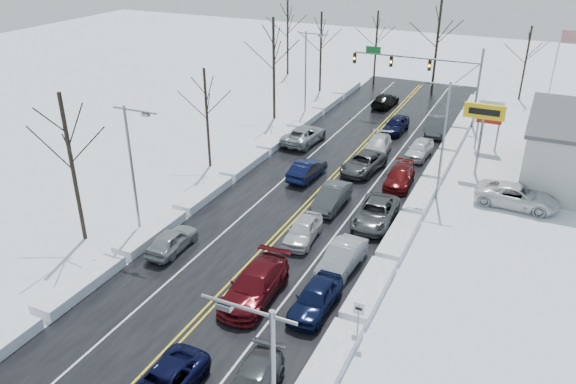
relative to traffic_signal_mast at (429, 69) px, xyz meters
The scene contains 39 objects.
ground 28.73m from the traffic_signal_mast, 97.02° to the right, with size 160.00×160.00×0.00m, color silver.
road_surface 26.78m from the traffic_signal_mast, 97.55° to the right, with size 14.00×84.00×0.01m, color black.
snow_bank_left 28.77m from the traffic_signal_mast, 113.03° to the right, with size 1.55×72.00×0.66m, color white.
snow_bank_right 26.88m from the traffic_signal_mast, 80.92° to the right, with size 1.55×72.00×0.66m, color white.
traffic_signal_mast is the anchor object (origin of this frame).
tires_plus_sign 13.92m from the traffic_signal_mast, 59.54° to the right, with size 3.20×0.34×6.00m.
used_vehicles_sign 9.50m from the traffic_signal_mast, 40.34° to the right, with size 2.20×0.22×4.65m.
speed_limit_sign 36.51m from the traffic_signal_mast, 82.48° to the right, with size 0.55×0.09×2.35m.
flagpole 11.90m from the traffic_signal_mast, ahead, with size 1.87×1.20×10.00m.
streetlight_ne 18.63m from the traffic_signal_mast, 74.91° to the right, with size 3.20×0.25×9.00m.
streetlight_sw 34.08m from the traffic_signal_mast, 110.16° to the right, with size 3.20×0.25×9.00m.
streetlight_nw 12.40m from the traffic_signal_mast, 161.23° to the right, with size 3.20×0.25×9.00m.
tree_left_b 37.16m from the traffic_signal_mast, 113.74° to the right, with size 4.00×4.00×10.00m.
tree_left_c 24.38m from the traffic_signal_mast, 124.90° to the right, with size 3.40×3.40×8.50m.
tree_left_d 15.93m from the traffic_signal_mast, 157.76° to the right, with size 4.20×4.20×10.50m.
tree_left_e 15.51m from the traffic_signal_mast, 157.13° to the left, with size 3.80×3.80×9.50m.
tree_far_a 24.63m from the traffic_signal_mast, 150.75° to the left, with size 4.00×4.00×10.00m.
tree_far_b 16.10m from the traffic_signal_mast, 125.98° to the left, with size 3.60×3.60×9.00m.
tree_far_c 11.32m from the traffic_signal_mast, 97.48° to the left, with size 4.40×4.40×11.00m.
tree_far_d 15.16m from the traffic_signal_mast, 55.64° to the left, with size 3.40×3.40×8.50m.
queued_car_3 35.45m from the traffic_signal_mast, 92.61° to the right, with size 2.39×5.87×1.70m, color #4E0A10.
queued_car_4 28.62m from the traffic_signal_mast, 93.47° to the right, with size 1.76×4.37×1.49m, color silver.
queued_car_5 23.44m from the traffic_signal_mast, 94.28° to the right, with size 1.66×4.77×1.57m, color #3A3D3F.
queued_car_6 16.47m from the traffic_signal_mast, 96.02° to the right, with size 2.44×5.30×1.47m, color #3A3C3F.
queued_car_7 12.53m from the traffic_signal_mast, 98.58° to the right, with size 2.08×5.13×1.49m, color silver.
queued_car_8 7.47m from the traffic_signal_mast, 109.77° to the right, with size 1.84×4.56×1.55m, color black.
queued_car_12 35.05m from the traffic_signal_mast, 86.87° to the right, with size 1.85×4.60×1.57m, color black.
queued_car_13 30.77m from the traffic_signal_mast, 86.56° to the right, with size 1.66×4.76×1.57m, color #9EA0A6.
queued_car_14 24.41m from the traffic_signal_mast, 85.33° to the right, with size 2.54×5.52×1.53m, color #434648.
queued_car_15 17.81m from the traffic_signal_mast, 83.74° to the right, with size 1.95×4.79×1.39m, color #520A0C.
queued_car_16 11.86m from the traffic_signal_mast, 79.49° to the right, with size 1.79×4.44×1.51m, color silver.
queued_car_17 6.83m from the traffic_signal_mast, 61.07° to the right, with size 1.74×5.00×1.65m, color #393B3D.
oncoming_car_0 20.26m from the traffic_signal_mast, 105.99° to the right, with size 1.60×4.59×1.51m, color black.
oncoming_car_1 15.41m from the traffic_signal_mast, 127.77° to the right, with size 2.65×5.74×1.59m, color #999CA1.
oncoming_car_2 8.17m from the traffic_signal_mast, 147.66° to the left, with size 2.02×4.98×1.44m, color black.
oncoming_car_3 34.32m from the traffic_signal_mast, 105.04° to the right, with size 1.70×4.22×1.44m, color gray.
parked_car_0 20.69m from the traffic_signal_mast, 57.70° to the right, with size 2.74×5.94×1.65m, color white.
parked_car_1 19.50m from the traffic_signal_mast, 42.82° to the right, with size 2.12×5.21×1.51m, color #393B3D.
parked_car_2 13.75m from the traffic_signal_mast, 22.67° to the right, with size 1.79×4.44×1.51m, color black.
Camera 1 is at (14.41, -29.61, 19.13)m, focal length 35.00 mm.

